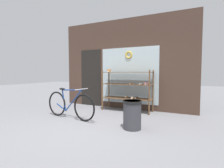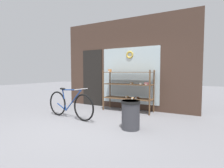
% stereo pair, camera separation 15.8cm
% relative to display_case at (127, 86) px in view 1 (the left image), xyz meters
% --- Properties ---
extents(ground_plane, '(30.00, 30.00, 0.00)m').
position_rel_display_case_xyz_m(ground_plane, '(-0.29, -1.95, -0.82)').
color(ground_plane, gray).
extents(storefront_facade, '(4.81, 0.13, 3.09)m').
position_rel_display_case_xyz_m(storefront_facade, '(-0.34, 0.39, 0.69)').
color(storefront_facade, '#473328').
rests_on(storefront_facade, ground_plane).
extents(display_case, '(1.62, 0.51, 1.36)m').
position_rel_display_case_xyz_m(display_case, '(0.00, 0.00, 0.00)').
color(display_case, brown).
rests_on(display_case, ground_plane).
extents(bicycle, '(1.76, 0.46, 0.84)m').
position_rel_display_case_xyz_m(bicycle, '(-1.09, -1.55, -0.44)').
color(bicycle, black).
rests_on(bicycle, ground_plane).
extents(trash_bin, '(0.42, 0.42, 0.64)m').
position_rel_display_case_xyz_m(trash_bin, '(0.76, -1.64, -0.47)').
color(trash_bin, '#38383D').
rests_on(trash_bin, ground_plane).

